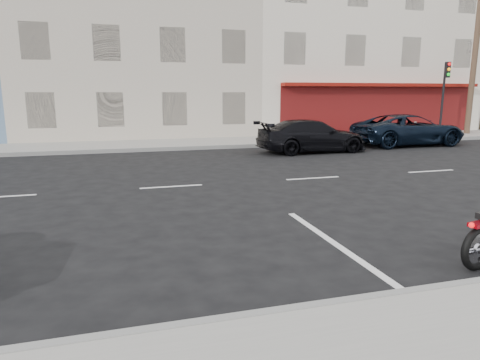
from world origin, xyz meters
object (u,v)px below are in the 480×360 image
object	(u,v)px
utility_pole	(476,48)
fire_hydrant	(415,128)
car_far	(312,136)
traffic_light	(444,89)
suv_far	(408,130)

from	to	relation	value
utility_pole	fire_hydrant	distance (m)	5.48
utility_pole	car_far	bearing A→B (deg)	-162.17
utility_pole	traffic_light	world-z (taller)	utility_pole
suv_far	car_far	world-z (taller)	suv_far
traffic_light	car_far	world-z (taller)	traffic_light
suv_far	car_far	distance (m)	5.32
utility_pole	fire_hydrant	size ratio (longest dim) A/B	12.50
fire_hydrant	suv_far	distance (m)	3.57
utility_pole	fire_hydrant	world-z (taller)	utility_pole
traffic_light	fire_hydrant	size ratio (longest dim) A/B	5.28
traffic_light	utility_pole	bearing A→B (deg)	7.61
utility_pole	fire_hydrant	xyz separation A→B (m)	(-3.50, -0.10, -4.21)
traffic_light	suv_far	distance (m)	4.98
fire_hydrant	car_far	world-z (taller)	car_far
fire_hydrant	traffic_light	bearing A→B (deg)	-6.36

